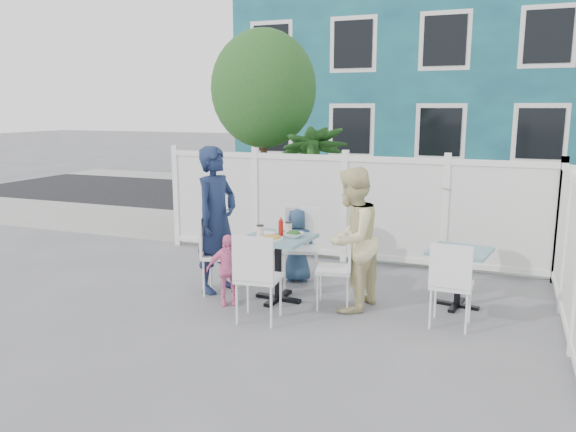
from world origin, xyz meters
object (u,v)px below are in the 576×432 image
(chair_right, at_px, (341,263))
(chair_back, at_px, (302,240))
(main_table, at_px, (278,251))
(woman, at_px, (351,240))
(spare_table, at_px, (459,263))
(chair_left, at_px, (214,248))
(toddler, at_px, (227,270))
(chair_near, at_px, (256,272))
(man, at_px, (217,220))
(utility_cabinet, at_px, (257,198))
(boy, at_px, (297,245))

(chair_right, bearing_deg, chair_back, 34.59)
(main_table, height_order, chair_right, chair_right)
(chair_back, distance_m, woman, 1.13)
(spare_table, distance_m, chair_left, 2.95)
(chair_right, bearing_deg, toddler, 94.95)
(chair_left, bearing_deg, toddler, 30.52)
(chair_near, bearing_deg, toddler, 137.21)
(toddler, bearing_deg, woman, -18.28)
(man, bearing_deg, woman, -80.67)
(utility_cabinet, height_order, boy, utility_cabinet)
(chair_left, bearing_deg, chair_back, 113.97)
(man, distance_m, boy, 1.17)
(chair_left, bearing_deg, main_table, 74.82)
(spare_table, height_order, chair_left, chair_left)
(utility_cabinet, relative_size, toddler, 1.43)
(chair_back, bearing_deg, man, 21.04)
(chair_near, xyz_separation_m, toddler, (-0.57, 0.42, -0.15))
(chair_back, relative_size, man, 0.55)
(utility_cabinet, distance_m, chair_back, 3.42)
(boy, xyz_separation_m, toddler, (-0.45, -1.16, -0.07))
(chair_left, xyz_separation_m, chair_right, (1.62, 0.05, -0.04))
(toddler, bearing_deg, spare_table, -14.05)
(utility_cabinet, relative_size, chair_back, 1.21)
(spare_table, bearing_deg, chair_right, -158.22)
(toddler, bearing_deg, boy, 35.52)
(chair_right, distance_m, man, 1.67)
(woman, distance_m, boy, 1.27)
(chair_near, bearing_deg, chair_back, 84.93)
(utility_cabinet, xyz_separation_m, toddler, (1.38, -3.91, -0.18))
(man, bearing_deg, spare_table, -69.88)
(chair_right, height_order, chair_near, chair_near)
(utility_cabinet, bearing_deg, main_table, -60.51)
(chair_back, height_order, man, man)
(utility_cabinet, xyz_separation_m, chair_right, (2.65, -3.53, -0.07))
(chair_left, xyz_separation_m, chair_near, (0.92, -0.76, -0.00))
(spare_table, xyz_separation_m, chair_near, (-1.98, -1.31, 0.04))
(chair_left, distance_m, chair_right, 1.62)
(main_table, bearing_deg, boy, 94.02)
(chair_left, bearing_deg, chair_near, 34.58)
(chair_left, relative_size, chair_near, 1.00)
(chair_near, bearing_deg, woman, 37.93)
(boy, bearing_deg, main_table, 77.78)
(main_table, bearing_deg, toddler, -145.48)
(chair_left, xyz_separation_m, man, (-0.01, 0.09, 0.34))
(boy, relative_size, toddler, 1.16)
(spare_table, height_order, chair_back, chair_back)
(main_table, relative_size, man, 0.44)
(utility_cabinet, xyz_separation_m, spare_table, (3.93, -3.02, -0.07))
(chair_left, bearing_deg, man, 168.42)
(woman, bearing_deg, chair_near, -34.88)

